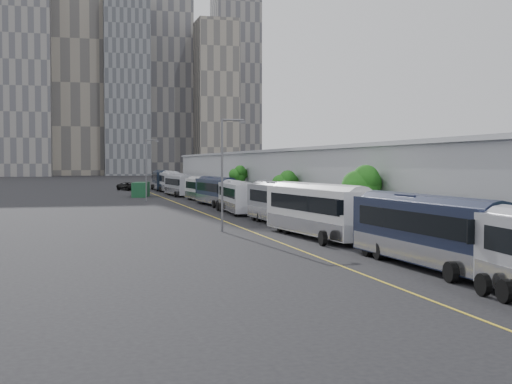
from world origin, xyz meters
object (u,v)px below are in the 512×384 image
object	(u,v)px
street_lamp_near	(224,167)
suv	(129,186)
bus_3	(281,207)
street_lamp_far	(147,165)
bus_8	(170,184)
bus_2	(318,215)
bus_9	(161,182)
bus_1	(427,237)
bus_6	(202,191)
bus_7	(179,187)
bus_5	(217,194)
bus_4	(237,200)
shipping_container	(141,190)

from	to	relation	value
street_lamp_near	suv	xyz separation A→B (m)	(-0.92, 89.72, -4.44)
bus_3	street_lamp_far	size ratio (longest dim) A/B	1.45
bus_8	street_lamp_far	xyz separation A→B (m)	(-7.03, -27.54, 3.51)
bus_2	bus_9	distance (m)	95.46
bus_1	bus_6	xyz separation A→B (m)	(-0.04, 68.43, -0.14)
bus_7	suv	bearing A→B (deg)	99.51
bus_5	suv	bearing A→B (deg)	93.57
bus_2	bus_9	bearing A→B (deg)	84.16
bus_1	bus_5	world-z (taller)	bus_1
bus_3	bus_9	bearing A→B (deg)	88.15
bus_9	street_lamp_far	bearing A→B (deg)	-97.44
bus_2	bus_6	size ratio (longest dim) A/B	1.15
bus_8	suv	xyz separation A→B (m)	(-6.76, 12.74, -0.87)
bus_5	street_lamp_far	world-z (taller)	street_lamp_far
bus_1	bus_8	world-z (taller)	bus_8
bus_4	bus_8	bearing A→B (deg)	93.14
bus_4	street_lamp_far	xyz separation A→B (m)	(-6.99, 28.87, 3.71)
street_lamp_near	suv	distance (m)	89.83
bus_6	suv	bearing A→B (deg)	95.81
bus_7	street_lamp_near	size ratio (longest dim) A/B	1.40
bus_7	bus_9	size ratio (longest dim) A/B	0.91
street_lamp_near	bus_5	bearing A→B (deg)	79.75
bus_4	bus_7	size ratio (longest dim) A/B	0.97
bus_3	bus_1	bearing A→B (deg)	-92.35
bus_6	bus_8	xyz separation A→B (m)	(-0.56, 30.55, 0.23)
bus_1	bus_7	bearing A→B (deg)	88.40
bus_8	street_lamp_near	distance (m)	77.28
bus_2	street_lamp_far	xyz separation A→B (m)	(-6.93, 55.84, 3.52)
bus_4	street_lamp_far	size ratio (longest dim) A/B	1.37
bus_6	bus_7	distance (m)	16.60
bus_9	bus_6	bearing A→B (deg)	-86.64
bus_3	shipping_container	xyz separation A→B (m)	(-7.46, 56.36, -0.41)
bus_2	suv	xyz separation A→B (m)	(-6.66, 96.12, -0.86)
bus_1	shipping_container	xyz separation A→B (m)	(-7.48, 83.80, -0.42)
bus_4	bus_9	distance (m)	68.49
bus_2	street_lamp_near	size ratio (longest dim) A/B	1.52
bus_3	bus_4	world-z (taller)	bus_3
bus_6	bus_7	xyz separation A→B (m)	(-0.93, 16.57, 0.08)
bus_2	bus_5	distance (m)	41.00
bus_4	street_lamp_far	world-z (taller)	street_lamp_far
bus_3	suv	world-z (taller)	bus_3
bus_1	bus_7	world-z (taller)	bus_1
bus_3	bus_7	world-z (taller)	bus_3
bus_4	bus_1	bearing A→B (deg)	-85.97
bus_3	bus_4	size ratio (longest dim) A/B	1.06
bus_6	bus_3	bearing A→B (deg)	-93.76
street_lamp_far	bus_6	bearing A→B (deg)	-21.63
bus_8	street_lamp_near	size ratio (longest dim) A/B	1.51
bus_2	bus_6	xyz separation A→B (m)	(0.66, 52.83, -0.22)
bus_2	bus_4	distance (m)	26.97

